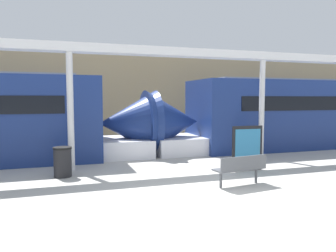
% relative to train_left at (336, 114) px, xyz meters
% --- Properties ---
extents(ground_plane, '(60.00, 60.00, 0.00)m').
position_rel_train_left_xyz_m(ground_plane, '(-9.92, -6.39, -1.53)').
color(ground_plane, '#B2AFA8').
extents(station_wall, '(56.00, 0.20, 5.00)m').
position_rel_train_left_xyz_m(station_wall, '(-9.92, 5.37, 0.97)').
color(station_wall, tan).
rests_on(station_wall, ground_plane).
extents(train_left, '(19.60, 2.93, 3.20)m').
position_rel_train_left_xyz_m(train_left, '(0.00, 0.00, 0.00)').
color(train_left, navy).
rests_on(train_left, ground_plane).
extents(bench_near, '(1.49, 0.64, 0.81)m').
position_rel_train_left_xyz_m(bench_near, '(-8.68, -5.59, -1.03)').
color(bench_near, '#4C4F54').
rests_on(bench_near, ground_plane).
extents(trash_bin, '(0.54, 0.54, 0.88)m').
position_rel_train_left_xyz_m(trash_bin, '(-13.12, -3.06, -1.09)').
color(trash_bin, black).
rests_on(trash_bin, ground_plane).
extents(poster_board, '(1.06, 0.07, 1.43)m').
position_rel_train_left_xyz_m(poster_board, '(-7.52, -4.00, -0.80)').
color(poster_board, black).
rests_on(poster_board, ground_plane).
extents(support_column_near, '(0.21, 0.21, 3.74)m').
position_rel_train_left_xyz_m(support_column_near, '(-12.85, -2.22, 0.34)').
color(support_column_near, silver).
rests_on(support_column_near, ground_plane).
extents(support_column_far, '(0.21, 0.21, 3.74)m').
position_rel_train_left_xyz_m(support_column_far, '(-5.83, -2.22, 0.34)').
color(support_column_far, silver).
rests_on(support_column_far, ground_plane).
extents(canopy_beam, '(28.00, 0.60, 0.28)m').
position_rel_train_left_xyz_m(canopy_beam, '(-12.85, -2.22, 2.35)').
color(canopy_beam, silver).
rests_on(canopy_beam, support_column_near).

